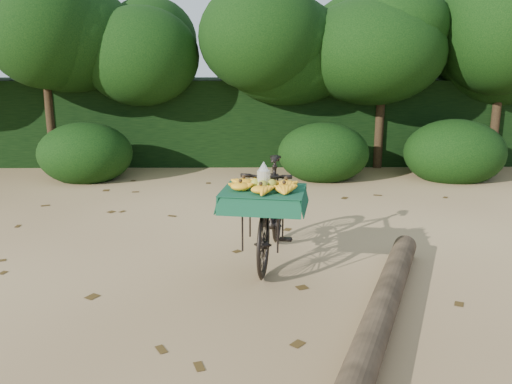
{
  "coord_description": "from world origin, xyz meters",
  "views": [
    {
      "loc": [
        0.09,
        -5.8,
        2.31
      ],
      "look_at": [
        0.16,
        -0.26,
        0.9
      ],
      "focal_mm": 38.0,
      "sensor_mm": 36.0,
      "label": 1
    }
  ],
  "objects": [
    {
      "name": "tree_row",
      "position": [
        -0.65,
        5.5,
        2.0
      ],
      "size": [
        14.5,
        2.0,
        4.0
      ],
      "primitive_type": null,
      "color": "black",
      "rests_on": "ground"
    },
    {
      "name": "fallen_log",
      "position": [
        1.26,
        -1.45,
        0.13
      ],
      "size": [
        1.58,
        3.4,
        0.26
      ],
      "primitive_type": "cylinder",
      "rotation": [
        1.57,
        0.0,
        -0.39
      ],
      "color": "brown",
      "rests_on": "ground"
    },
    {
      "name": "hedge_backdrop",
      "position": [
        0.0,
        6.3,
        0.9
      ],
      "size": [
        26.0,
        1.8,
        1.8
      ],
      "primitive_type": "cube",
      "color": "black",
      "rests_on": "ground"
    },
    {
      "name": "leaf_litter",
      "position": [
        0.0,
        0.65,
        0.01
      ],
      "size": [
        7.0,
        7.3,
        0.01
      ],
      "primitive_type": null,
      "color": "#442F12",
      "rests_on": "ground"
    },
    {
      "name": "ground",
      "position": [
        0.0,
        0.0,
        0.0
      ],
      "size": [
        80.0,
        80.0,
        0.0
      ],
      "primitive_type": "plane",
      "color": "tan",
      "rests_on": "ground"
    },
    {
      "name": "bush_clumps",
      "position": [
        0.5,
        4.3,
        0.45
      ],
      "size": [
        8.8,
        1.7,
        0.9
      ],
      "primitive_type": null,
      "color": "black",
      "rests_on": "ground"
    },
    {
      "name": "vendor_bicycle",
      "position": [
        0.33,
        0.12,
        0.6
      ],
      "size": [
        1.01,
        2.0,
        1.17
      ],
      "rotation": [
        0.0,
        0.0,
        -0.17
      ],
      "color": "black",
      "rests_on": "ground"
    }
  ]
}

